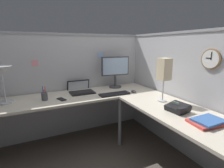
{
  "coord_description": "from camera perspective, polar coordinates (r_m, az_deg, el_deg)",
  "views": [
    {
      "loc": [
        -0.91,
        -1.81,
        1.42
      ],
      "look_at": [
        0.08,
        0.24,
        0.89
      ],
      "focal_mm": 27.63,
      "sensor_mm": 36.0,
      "label": 1
    }
  ],
  "objects": [
    {
      "name": "laptop",
      "position": [
        2.62,
        -10.38,
        -1.91
      ],
      "size": [
        0.34,
        0.38,
        0.22
      ],
      "color": "black",
      "rests_on": "desk"
    },
    {
      "name": "pen_cup",
      "position": [
        2.33,
        -21.44,
        -3.76
      ],
      "size": [
        0.08,
        0.08,
        0.18
      ],
      "color": "#4C4C51",
      "rests_on": "desk"
    },
    {
      "name": "office_phone",
      "position": [
        1.94,
        20.99,
        -7.46
      ],
      "size": [
        0.21,
        0.22,
        0.11
      ],
      "color": "black",
      "rests_on": "desk"
    },
    {
      "name": "desk",
      "position": [
        2.08,
        -2.12,
        -9.28
      ],
      "size": [
        2.35,
        2.15,
        0.73
      ],
      "color": "beige",
      "rests_on": "ground"
    },
    {
      "name": "pinned_note_middle",
      "position": [
        2.64,
        -24.16,
        6.31
      ],
      "size": [
        0.08,
        0.0,
        0.09
      ],
      "primitive_type": "cube",
      "color": "pink"
    },
    {
      "name": "desk_lamp_paper",
      "position": [
        2.15,
        16.9,
        4.3
      ],
      "size": [
        0.13,
        0.13,
        0.53
      ],
      "color": "#B7BABF",
      "rests_on": "desk"
    },
    {
      "name": "ground_plane",
      "position": [
        2.47,
        0.87,
        -22.0
      ],
      "size": [
        6.8,
        6.8,
        0.0
      ],
      "primitive_type": "plane",
      "color": "#4C443D"
    },
    {
      "name": "monitor",
      "position": [
        2.77,
        1.11,
        4.79
      ],
      "size": [
        0.46,
        0.2,
        0.5
      ],
      "color": "#38383D",
      "rests_on": "desk"
    },
    {
      "name": "cell_phone",
      "position": [
        2.3,
        -16.36,
        -4.85
      ],
      "size": [
        0.11,
        0.16,
        0.01
      ],
      "primitive_type": "cube",
      "rotation": [
        0.0,
        0.0,
        0.33
      ],
      "color": "black",
      "rests_on": "desk"
    },
    {
      "name": "cubicle_wall_back",
      "position": [
        2.81,
        -13.88,
        -0.28
      ],
      "size": [
        2.57,
        0.12,
        1.58
      ],
      "color": "#B2B2B7",
      "rests_on": "ground"
    },
    {
      "name": "desk_lamp_dome",
      "position": [
        2.37,
        -32.72,
        3.04
      ],
      "size": [
        0.24,
        0.24,
        0.44
      ],
      "color": "#B7BABF",
      "rests_on": "desk"
    },
    {
      "name": "book_stack",
      "position": [
        1.77,
        28.96,
        -10.83
      ],
      "size": [
        0.31,
        0.25,
        0.04
      ],
      "color": "#BF3F38",
      "rests_on": "desk"
    },
    {
      "name": "pinned_note_leftmost",
      "position": [
        2.84,
        -3.79,
        9.54
      ],
      "size": [
        0.09,
        0.0,
        0.1
      ],
      "primitive_type": "cube",
      "color": "#99B7E5"
    },
    {
      "name": "keyboard",
      "position": [
        2.41,
        0.86,
        -3.31
      ],
      "size": [
        0.43,
        0.15,
        0.02
      ],
      "primitive_type": "cube",
      "rotation": [
        0.0,
        0.0,
        -0.01
      ],
      "color": "black",
      "rests_on": "desk"
    },
    {
      "name": "cubicle_wall_right",
      "position": [
        2.44,
        22.51,
        -2.87
      ],
      "size": [
        0.12,
        2.37,
        1.58
      ],
      "color": "#B2B2B7",
      "rests_on": "ground"
    },
    {
      "name": "wall_clock",
      "position": [
        2.1,
        29.97,
        7.14
      ],
      "size": [
        0.04,
        0.22,
        0.22
      ],
      "color": "olive"
    },
    {
      "name": "computer_mouse",
      "position": [
        2.53,
        7.19,
        -2.48
      ],
      "size": [
        0.06,
        0.1,
        0.03
      ],
      "primitive_type": "ellipsoid",
      "color": "#38383D",
      "rests_on": "desk"
    }
  ]
}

